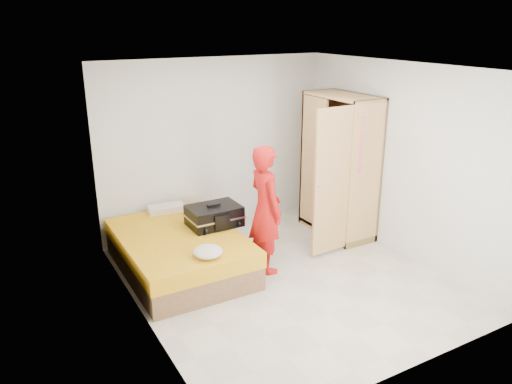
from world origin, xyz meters
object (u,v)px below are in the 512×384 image
suitcase (214,216)px  person (265,209)px  wardrobe (339,170)px  round_cushion (208,252)px  bed (180,252)px

suitcase → person: bearing=-51.4°
wardrobe → suitcase: size_ratio=3.03×
person → round_cushion: 0.99m
round_cushion → wardrobe: bearing=16.4°
bed → wardrobe: 2.61m
suitcase → wardrobe: bearing=-3.1°
bed → person: person is taller
wardrobe → person: size_ratio=1.27×
wardrobe → person: 1.60m
person → round_cushion: bearing=107.4°
wardrobe → round_cushion: bearing=-163.6°
wardrobe → suitcase: bearing=177.1°
suitcase → round_cushion: bearing=-119.6°
person → suitcase: 0.75m
bed → person: (0.98, -0.51, 0.58)m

